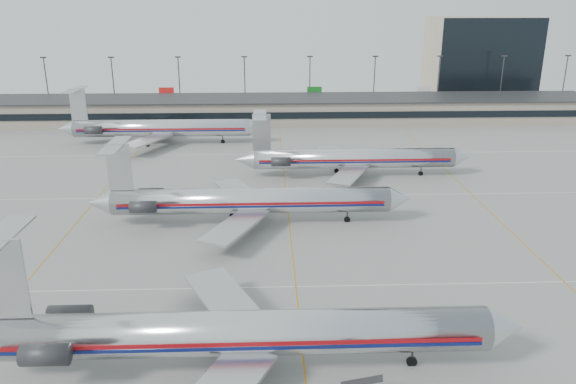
{
  "coord_description": "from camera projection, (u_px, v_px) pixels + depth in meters",
  "views": [
    {
      "loc": [
        -2.9,
        -44.73,
        29.81
      ],
      "look_at": [
        -0.15,
        28.94,
        4.5
      ],
      "focal_mm": 35.0,
      "sensor_mm": 36.0,
      "label": 1
    }
  ],
  "objects": [
    {
      "name": "jet_foreground",
      "position": [
        233.0,
        333.0,
        46.58
      ],
      "size": [
        47.64,
        28.05,
        12.47
      ],
      "color": "silver",
      "rests_on": "ground"
    },
    {
      "name": "jet_second_row",
      "position": [
        245.0,
        200.0,
        77.87
      ],
      "size": [
        44.92,
        26.45,
        11.76
      ],
      "color": "silver",
      "rests_on": "ground"
    },
    {
      "name": "jet_third_row",
      "position": [
        349.0,
        158.0,
        99.01
      ],
      "size": [
        41.69,
        25.64,
        11.4
      ],
      "color": "silver",
      "rests_on": "ground"
    },
    {
      "name": "ground",
      "position": [
        301.0,
        339.0,
        52.06
      ],
      "size": [
        260.0,
        260.0,
        0.0
      ],
      "primitive_type": "plane",
      "color": "gray",
      "rests_on": "ground"
    },
    {
      "name": "terminal",
      "position": [
        279.0,
        110.0,
        143.63
      ],
      "size": [
        162.0,
        17.0,
        6.25
      ],
      "color": "gray",
      "rests_on": "ground"
    },
    {
      "name": "apron_markings",
      "position": [
        296.0,
        287.0,
        61.51
      ],
      "size": [
        160.0,
        0.15,
        0.02
      ],
      "primitive_type": "cube",
      "color": "silver",
      "rests_on": "ground"
    },
    {
      "name": "light_mast_row",
      "position": [
        277.0,
        81.0,
        155.13
      ],
      "size": [
        163.6,
        0.4,
        15.28
      ],
      "color": "#38383D",
      "rests_on": "ground"
    },
    {
      "name": "distant_building",
      "position": [
        479.0,
        60.0,
        171.17
      ],
      "size": [
        30.0,
        20.0,
        25.0
      ],
      "primitive_type": "cube",
      "color": "tan",
      "rests_on": "ground"
    },
    {
      "name": "jet_back_row",
      "position": [
        158.0,
        128.0,
        121.39
      ],
      "size": [
        44.56,
        27.41,
        12.18
      ],
      "color": "silver",
      "rests_on": "ground"
    }
  ]
}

